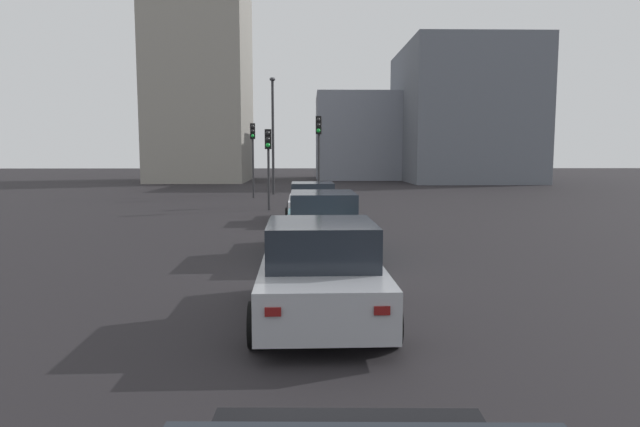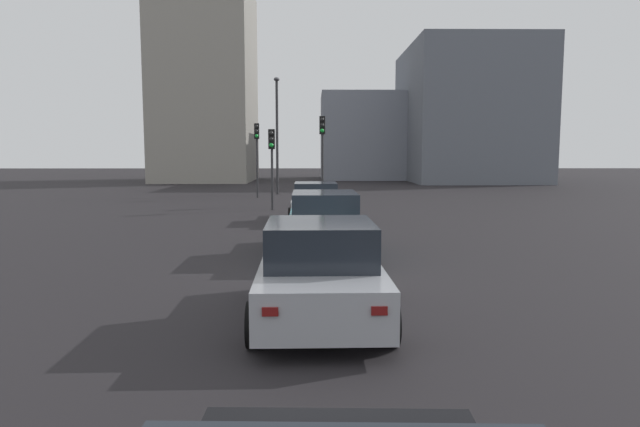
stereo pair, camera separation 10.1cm
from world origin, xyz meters
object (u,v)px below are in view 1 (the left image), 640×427
Objects in this scene: car_silver_third at (321,273)px; traffic_light_near_left at (319,142)px; traffic_light_near_right at (268,152)px; car_teal_second at (323,225)px; street_lamp_kerbside at (273,126)px; car_white_lead at (313,202)px; traffic_light_far_left at (253,145)px.

traffic_light_near_left is (19.60, -0.34, 2.42)m from car_silver_third.
car_silver_third is 1.14× the size of traffic_light_near_right.
street_lamp_kerbside reaches higher than car_teal_second.
street_lamp_kerbside is (13.69, 2.37, 3.56)m from car_white_lead.
traffic_light_near_left is at bearing 142.97° from traffic_light_near_right.
car_silver_third is (-12.94, -0.03, 0.04)m from car_white_lead.
car_silver_third is at bearing 5.74° from traffic_light_far_left.
traffic_light_far_left is at bearing 160.38° from street_lamp_kerbside.
car_white_lead is at bearing -1.03° from car_silver_third.
street_lamp_kerbside is at bearing 158.03° from traffic_light_far_left.
car_teal_second is 1.06× the size of traffic_light_near_left.
traffic_light_near_right is 0.86× the size of traffic_light_far_left.
car_white_lead is at bearing 14.78° from traffic_light_far_left.
traffic_light_near_right reaches higher than car_teal_second.
car_silver_third is 0.94× the size of traffic_light_near_left.
car_white_lead is 12.94m from car_silver_third.
traffic_light_near_left is 3.61m from traffic_light_near_right.
traffic_light_near_right is (16.92, 2.01, 1.90)m from car_silver_third.
street_lamp_kerbside is at bearing -151.14° from traffic_light_near_left.
traffic_light_near_left reaches higher than traffic_light_near_right.
car_white_lead is 1.15× the size of traffic_light_near_right.
car_silver_third is 0.58× the size of street_lamp_kerbside.
car_silver_third is (-5.70, 0.18, -0.02)m from car_teal_second.
traffic_light_near_left is at bearing -1.46° from car_teal_second.
car_white_lead is 14.34m from street_lamp_kerbside.
street_lamp_kerbside is (20.92, 2.57, 3.50)m from car_teal_second.
street_lamp_kerbside is (26.63, 2.39, 3.52)m from car_silver_third.
traffic_light_near_left is 7.62m from street_lamp_kerbside.
traffic_light_near_left is at bearing -2.14° from car_silver_third.
car_silver_third is at bearing 6.60° from traffic_light_near_left.
traffic_light_far_left is (6.93, 1.37, 0.42)m from traffic_light_near_right.
car_teal_second reaches higher than car_white_lead.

